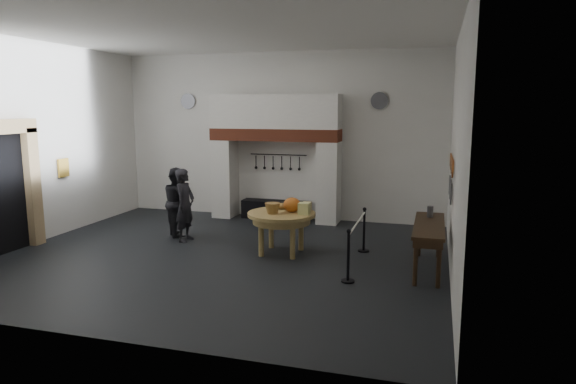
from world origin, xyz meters
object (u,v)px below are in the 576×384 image
(barrier_post_far, at_px, (364,231))
(work_table, at_px, (281,214))
(visitor_far, at_px, (178,202))
(barrier_post_near, at_px, (348,257))
(visitor_near, at_px, (185,205))
(iron_range, at_px, (276,210))
(side_table, at_px, (429,225))

(barrier_post_far, bearing_deg, work_table, -159.93)
(visitor_far, distance_m, barrier_post_near, 4.96)
(visitor_near, distance_m, visitor_far, 0.57)
(work_table, relative_size, barrier_post_far, 1.58)
(visitor_far, distance_m, barrier_post_far, 4.48)
(barrier_post_near, distance_m, barrier_post_far, 2.00)
(iron_range, height_order, work_table, work_table)
(barrier_post_near, bearing_deg, visitor_far, 154.27)
(barrier_post_near, xyz_separation_m, barrier_post_far, (0.00, 2.00, 0.00))
(barrier_post_near, bearing_deg, work_table, 139.73)
(work_table, bearing_deg, visitor_far, 165.03)
(side_table, height_order, barrier_post_near, same)
(work_table, height_order, side_table, side_table)
(iron_range, bearing_deg, work_table, -70.60)
(visitor_near, height_order, visitor_far, visitor_near)
(barrier_post_near, bearing_deg, barrier_post_far, 90.00)
(side_table, xyz_separation_m, barrier_post_far, (-1.33, 0.93, -0.42))
(visitor_near, relative_size, barrier_post_far, 1.86)
(iron_range, relative_size, visitor_far, 1.16)
(barrier_post_near, relative_size, barrier_post_far, 1.00)
(side_table, height_order, barrier_post_far, same)
(barrier_post_far, bearing_deg, visitor_far, 178.09)
(visitor_far, xyz_separation_m, barrier_post_far, (4.46, -0.15, -0.37))
(visitor_near, bearing_deg, side_table, -97.07)
(visitor_far, height_order, barrier_post_near, visitor_far)
(visitor_far, relative_size, barrier_post_near, 1.82)
(side_table, relative_size, barrier_post_far, 2.44)
(visitor_near, xyz_separation_m, barrier_post_near, (4.06, -1.75, -0.39))
(iron_range, relative_size, side_table, 0.86)
(visitor_near, height_order, side_table, visitor_near)
(visitor_far, bearing_deg, side_table, -139.46)
(work_table, relative_size, barrier_post_near, 1.58)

